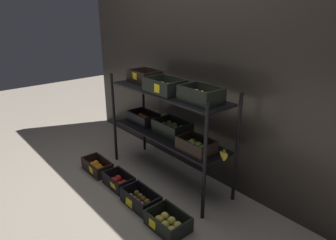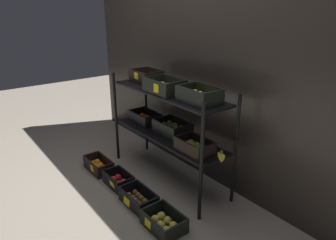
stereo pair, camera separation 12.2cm
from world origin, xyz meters
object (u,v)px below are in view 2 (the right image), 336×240
(crate_ground_orange, at_px, (99,166))
(crate_ground_kiwi, at_px, (139,199))
(crate_ground_apple_gold, at_px, (164,223))
(crate_ground_apple_red, at_px, (118,181))
(display_rack, at_px, (169,113))

(crate_ground_orange, relative_size, crate_ground_kiwi, 1.01)
(crate_ground_kiwi, xyz_separation_m, crate_ground_apple_gold, (0.40, -0.01, -0.00))
(crate_ground_orange, distance_m, crate_ground_apple_red, 0.41)
(display_rack, height_order, crate_ground_kiwi, display_rack)
(crate_ground_orange, xyz_separation_m, crate_ground_apple_gold, (1.20, 0.00, -0.00))
(crate_ground_orange, relative_size, crate_ground_apple_gold, 1.07)
(display_rack, relative_size, crate_ground_apple_red, 4.63)
(crate_ground_apple_red, bearing_deg, crate_ground_apple_gold, -1.58)
(crate_ground_apple_red, relative_size, crate_ground_apple_gold, 0.93)
(crate_ground_apple_red, height_order, crate_ground_apple_gold, crate_ground_apple_gold)
(crate_ground_apple_red, xyz_separation_m, crate_ground_kiwi, (0.40, -0.01, -0.00))
(crate_ground_apple_red, xyz_separation_m, crate_ground_apple_gold, (0.80, -0.02, -0.00))
(crate_ground_orange, height_order, crate_ground_apple_gold, crate_ground_orange)
(display_rack, distance_m, crate_ground_kiwi, 0.87)
(display_rack, height_order, crate_ground_orange, display_rack)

